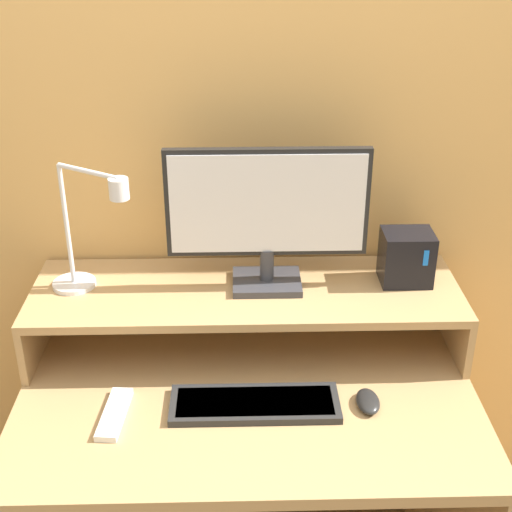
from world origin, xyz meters
The scene contains 9 objects.
wall_back centered at (0.00, 0.78, 1.25)m, with size 6.00×0.05×2.50m.
desk centered at (0.00, 0.37, 0.53)m, with size 1.11×0.74×0.76m.
monitor_shelf centered at (0.00, 0.56, 0.90)m, with size 1.11×0.35×0.17m.
monitor centered at (0.05, 0.58, 1.14)m, with size 0.51×0.14×0.37m.
desk_lamp centered at (-0.39, 0.55, 1.09)m, with size 0.24×0.18×0.34m.
router_dock centered at (0.42, 0.59, 1.00)m, with size 0.13×0.11×0.14m.
keyboard centered at (0.02, 0.29, 0.77)m, with size 0.40×0.14×0.02m.
mouse centered at (0.28, 0.29, 0.77)m, with size 0.06×0.09×0.03m.
remote_control centered at (-0.31, 0.27, 0.77)m, with size 0.07×0.18×0.02m.
Camera 1 is at (-0.02, -1.05, 1.84)m, focal length 50.00 mm.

